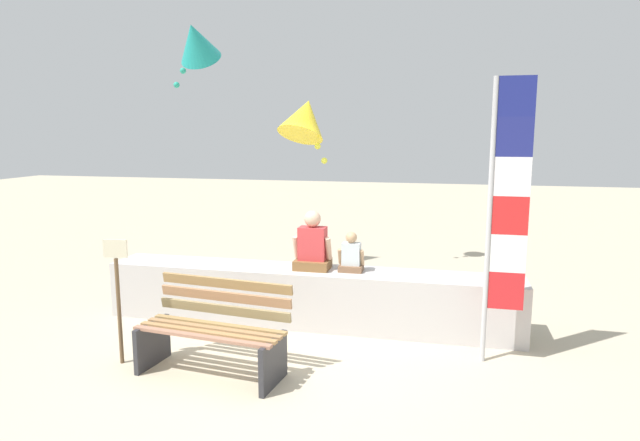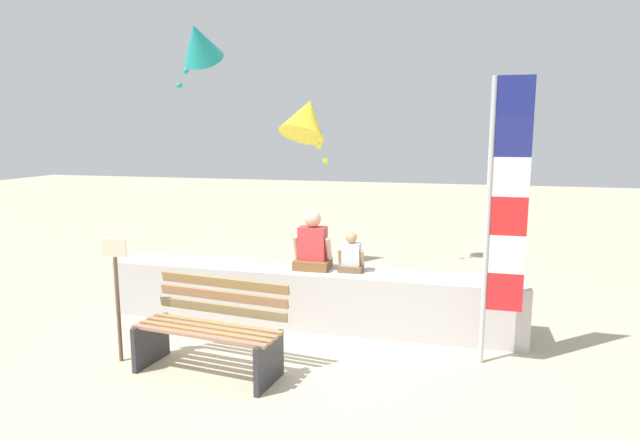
{
  "view_description": "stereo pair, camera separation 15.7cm",
  "coord_description": "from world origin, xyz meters",
  "px_view_note": "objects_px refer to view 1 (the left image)",
  "views": [
    {
      "loc": [
        1.58,
        -5.18,
        2.32
      ],
      "look_at": [
        0.14,
        0.98,
        1.29
      ],
      "focal_mm": 30.39,
      "sensor_mm": 36.0,
      "label": 1
    },
    {
      "loc": [
        1.73,
        -5.14,
        2.32
      ],
      "look_at": [
        0.14,
        0.98,
        1.29
      ],
      "focal_mm": 30.39,
      "sensor_mm": 36.0,
      "label": 2
    }
  ],
  "objects_px": {
    "person_adult": "(313,246)",
    "sign_post": "(118,291)",
    "park_bench": "(214,332)",
    "person_child": "(351,256)",
    "kite_teal": "(196,42)",
    "kite_yellow": "(304,118)",
    "flag_banner": "(503,207)"
  },
  "relations": [
    {
      "from": "park_bench",
      "to": "kite_teal",
      "type": "distance_m",
      "value": 3.88
    },
    {
      "from": "flag_banner",
      "to": "kite_yellow",
      "type": "bearing_deg",
      "value": 150.75
    },
    {
      "from": "person_adult",
      "to": "kite_yellow",
      "type": "xyz_separation_m",
      "value": [
        -0.26,
        0.64,
        1.54
      ]
    },
    {
      "from": "person_adult",
      "to": "person_child",
      "type": "xyz_separation_m",
      "value": [
        0.47,
        0.0,
        -0.09
      ]
    },
    {
      "from": "park_bench",
      "to": "kite_teal",
      "type": "height_order",
      "value": "kite_teal"
    },
    {
      "from": "person_child",
      "to": "sign_post",
      "type": "height_order",
      "value": "sign_post"
    },
    {
      "from": "kite_teal",
      "to": "person_child",
      "type": "bearing_deg",
      "value": -14.78
    },
    {
      "from": "park_bench",
      "to": "person_adult",
      "type": "xyz_separation_m",
      "value": [
        0.61,
        1.54,
        0.56
      ]
    },
    {
      "from": "park_bench",
      "to": "kite_teal",
      "type": "xyz_separation_m",
      "value": [
        -1.09,
        2.11,
        3.07
      ]
    },
    {
      "from": "person_adult",
      "to": "flag_banner",
      "type": "relative_size",
      "value": 0.25
    },
    {
      "from": "person_child",
      "to": "sign_post",
      "type": "xyz_separation_m",
      "value": [
        -2.09,
        -1.57,
        -0.11
      ]
    },
    {
      "from": "flag_banner",
      "to": "kite_teal",
      "type": "distance_m",
      "value": 4.41
    },
    {
      "from": "kite_teal",
      "to": "sign_post",
      "type": "bearing_deg",
      "value": -87.7
    },
    {
      "from": "sign_post",
      "to": "person_adult",
      "type": "bearing_deg",
      "value": 44.18
    },
    {
      "from": "sign_post",
      "to": "kite_teal",
      "type": "bearing_deg",
      "value": 92.3
    },
    {
      "from": "person_adult",
      "to": "sign_post",
      "type": "relative_size",
      "value": 0.56
    },
    {
      "from": "flag_banner",
      "to": "sign_post",
      "type": "xyz_separation_m",
      "value": [
        -3.7,
        -0.89,
        -0.85
      ]
    },
    {
      "from": "person_child",
      "to": "flag_banner",
      "type": "xyz_separation_m",
      "value": [
        1.62,
        -0.68,
        0.73
      ]
    },
    {
      "from": "person_child",
      "to": "kite_teal",
      "type": "xyz_separation_m",
      "value": [
        -2.17,
        0.57,
        2.6
      ]
    },
    {
      "from": "person_adult",
      "to": "person_child",
      "type": "height_order",
      "value": "person_adult"
    },
    {
      "from": "park_bench",
      "to": "person_adult",
      "type": "relative_size",
      "value": 2.11
    },
    {
      "from": "person_child",
      "to": "kite_yellow",
      "type": "relative_size",
      "value": 0.51
    },
    {
      "from": "person_adult",
      "to": "sign_post",
      "type": "height_order",
      "value": "person_adult"
    },
    {
      "from": "person_adult",
      "to": "kite_yellow",
      "type": "height_order",
      "value": "kite_yellow"
    },
    {
      "from": "park_bench",
      "to": "person_child",
      "type": "bearing_deg",
      "value": 54.99
    },
    {
      "from": "person_adult",
      "to": "kite_teal",
      "type": "bearing_deg",
      "value": 161.36
    },
    {
      "from": "park_bench",
      "to": "sign_post",
      "type": "distance_m",
      "value": 1.07
    },
    {
      "from": "park_bench",
      "to": "flag_banner",
      "type": "height_order",
      "value": "flag_banner"
    },
    {
      "from": "flag_banner",
      "to": "person_adult",
      "type": "bearing_deg",
      "value": 161.99
    },
    {
      "from": "park_bench",
      "to": "person_adult",
      "type": "height_order",
      "value": "person_adult"
    },
    {
      "from": "kite_yellow",
      "to": "kite_teal",
      "type": "bearing_deg",
      "value": -177.47
    },
    {
      "from": "person_child",
      "to": "park_bench",
      "type": "bearing_deg",
      "value": -125.01
    }
  ]
}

